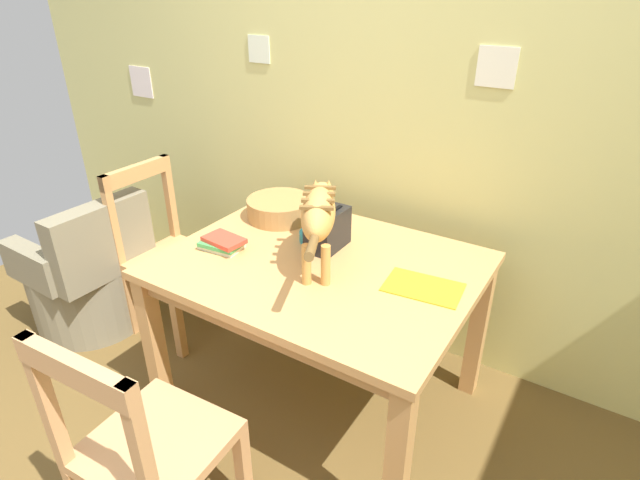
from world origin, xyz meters
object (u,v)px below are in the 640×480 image
object	(u,v)px
book_stack	(222,243)
wicker_basket	(280,208)
cat	(319,214)
dining_table	(320,280)
saucer_bowl	(322,236)
coffee_mug	(323,224)
wicker_armchair	(90,281)
magazine	(423,287)
toaster	(328,229)
wooden_chair_far	(146,448)
wooden_chair_near	(168,255)

from	to	relation	value
book_stack	wicker_basket	size ratio (longest dim) A/B	0.64
cat	dining_table	bearing A→B (deg)	76.28
saucer_bowl	book_stack	bearing A→B (deg)	-136.72
coffee_mug	wicker_armchair	distance (m)	1.46
coffee_mug	magazine	distance (m)	0.54
dining_table	saucer_bowl	xyz separation A→B (m)	(-0.10, 0.17, 0.11)
toaster	wooden_chair_far	world-z (taller)	wooden_chair_far
cat	book_stack	world-z (taller)	cat
dining_table	saucer_bowl	size ratio (longest dim) A/B	6.23
cat	coffee_mug	xyz separation A→B (m)	(-0.10, 0.18, -0.14)
dining_table	cat	size ratio (longest dim) A/B	1.96
cat	magazine	distance (m)	0.48
wooden_chair_near	wicker_armchair	distance (m)	0.50
wicker_armchair	wooden_chair_far	bearing A→B (deg)	-116.65
dining_table	wicker_armchair	world-z (taller)	wicker_armchair
saucer_bowl	wooden_chair_far	bearing A→B (deg)	-90.37
wooden_chair_near	magazine	bearing A→B (deg)	89.55
magazine	wooden_chair_far	xyz separation A→B (m)	(-0.53, -0.91, -0.29)
magazine	wicker_armchair	distance (m)	1.91
book_stack	wicker_basket	bearing A→B (deg)	87.61
wooden_chair_far	dining_table	bearing A→B (deg)	79.83
saucer_bowl	book_stack	xyz separation A→B (m)	(-0.31, -0.30, 0.01)
dining_table	wooden_chair_near	bearing A→B (deg)	176.69
wicker_basket	toaster	bearing A→B (deg)	-21.01
dining_table	toaster	world-z (taller)	toaster
coffee_mug	book_stack	xyz separation A→B (m)	(-0.32, -0.30, -0.05)
book_stack	toaster	xyz separation A→B (m)	(0.37, 0.25, 0.06)
book_stack	wooden_chair_near	world-z (taller)	wooden_chair_near
wooden_chair_near	wooden_chair_far	distance (m)	1.29
saucer_bowl	wicker_basket	distance (m)	0.31
magazine	wicker_armchair	xyz separation A→B (m)	(-1.84, -0.22, -0.47)
book_stack	wicker_armchair	distance (m)	1.11
toaster	wooden_chair_near	distance (m)	1.04
cat	saucer_bowl	distance (m)	0.29
dining_table	magazine	size ratio (longest dim) A/B	4.39
coffee_mug	wooden_chair_far	xyz separation A→B (m)	(-0.01, -1.03, -0.37)
toaster	cat	bearing A→B (deg)	-72.17
toaster	wooden_chair_near	world-z (taller)	wooden_chair_near
cat	book_stack	distance (m)	0.47
wicker_basket	wooden_chair_far	xyz separation A→B (m)	(0.29, -1.13, -0.34)
wooden_chair_near	wicker_armchair	size ratio (longest dim) A/B	1.19
coffee_mug	toaster	bearing A→B (deg)	-39.51
saucer_bowl	wooden_chair_far	xyz separation A→B (m)	(-0.01, -1.03, -0.31)
wicker_armchair	magazine	bearing A→B (deg)	-82.03
toaster	wooden_chair_near	bearing A→B (deg)	-176.07
saucer_bowl	magazine	world-z (taller)	saucer_bowl
magazine	wooden_chair_near	bearing A→B (deg)	173.16
wooden_chair_near	wooden_chair_far	size ratio (longest dim) A/B	1.00
wooden_chair_far	wicker_armchair	size ratio (longest dim) A/B	1.19
coffee_mug	magazine	world-z (taller)	coffee_mug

